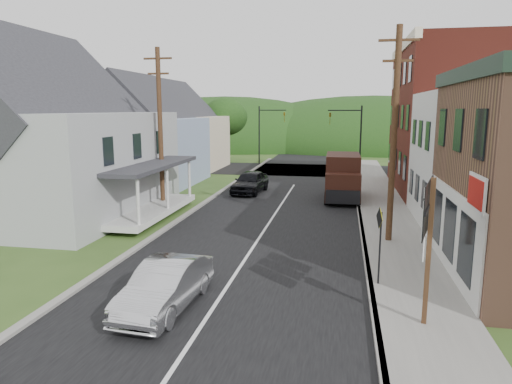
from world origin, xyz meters
The scene contains 24 objects.
ground centered at (0.00, 0.00, 0.00)m, with size 120.00×120.00×0.00m, color #2D4719.
road centered at (0.00, 10.00, 0.00)m, with size 9.00×90.00×0.02m, color black.
cross_road centered at (0.00, 27.00, 0.00)m, with size 60.00×9.00×0.02m, color black.
sidewalk_right centered at (5.90, 8.00, 0.07)m, with size 2.80×55.00×0.15m, color slate.
curb_right centered at (4.55, 8.00, 0.07)m, with size 0.20×55.00×0.15m, color slate.
curb_left centered at (-4.65, 8.00, 0.06)m, with size 0.30×55.00×0.12m, color slate.
storefront_white centered at (11.30, 7.50, 3.25)m, with size 8.00×7.00×6.50m, color silver.
storefront_red centered at (11.30, 17.00, 5.00)m, with size 8.00×12.00×10.00m, color maroon.
house_gray centered at (-12.00, 6.00, 4.23)m, with size 10.20×12.24×8.35m.
house_blue centered at (-11.00, 17.00, 3.69)m, with size 7.14×8.16×7.28m.
house_cream centered at (-11.50, 26.00, 3.69)m, with size 7.14×8.16×7.28m.
utility_pole_right centered at (5.60, 3.50, 4.66)m, with size 1.60×0.26×9.00m.
utility_pole_left centered at (-6.50, 8.00, 4.66)m, with size 1.60×0.26×9.00m.
traffic_signal_right centered at (4.30, 23.50, 3.76)m, with size 2.87×0.20×6.00m.
traffic_signal_left centered at (-4.30, 30.50, 3.76)m, with size 2.87×0.20×6.00m.
tree_left_b centered at (-17.00, 12.00, 4.88)m, with size 4.80×4.80×6.94m.
tree_left_c centered at (-19.00, 20.00, 5.94)m, with size 5.80×5.80×8.41m.
tree_left_d centered at (-9.00, 32.00, 4.88)m, with size 4.80×4.80×6.94m.
forested_ridge centered at (0.00, 55.00, 0.00)m, with size 90.00×30.00×16.00m, color black.
silver_sedan centered at (-1.33, -4.52, 0.68)m, with size 1.45×4.16×1.37m, color silver.
dark_sedan centered at (-2.64, 14.08, 0.76)m, with size 1.80×4.47×1.52m, color black.
delivery_van centered at (3.60, 12.82, 1.45)m, with size 2.19×5.16×2.87m.
route_sign_cluster centered at (5.73, -4.37, 2.65)m, with size 0.63×2.16×3.86m.
warning_sign centered at (4.78, -1.75, 1.76)m, with size 0.17×0.69×2.51m.
Camera 1 is at (3.53, -16.18, 5.68)m, focal length 32.00 mm.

